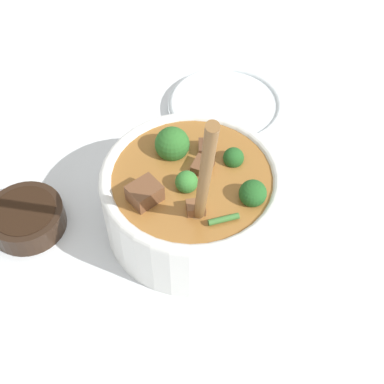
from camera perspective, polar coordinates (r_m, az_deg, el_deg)
ground_plane at (r=0.70m, az=0.00°, el=-3.21°), size 4.00×4.00×0.00m
stew_bowl at (r=0.66m, az=0.01°, el=-0.33°), size 0.22×0.22×0.29m
condiment_bowl at (r=0.72m, az=-17.25°, el=-2.57°), size 0.10×0.10×0.03m
empty_plate at (r=0.85m, az=3.66°, el=9.22°), size 0.18×0.18×0.02m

